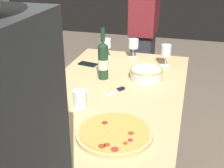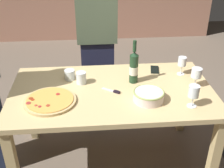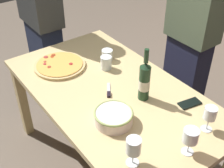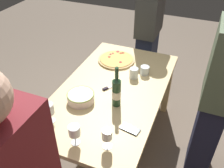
{
  "view_description": "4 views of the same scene",
  "coord_description": "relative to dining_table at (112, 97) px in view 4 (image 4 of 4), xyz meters",
  "views": [
    {
      "loc": [
        -1.67,
        -0.46,
        1.59
      ],
      "look_at": [
        0.0,
        0.0,
        0.8
      ],
      "focal_mm": 48.09,
      "sensor_mm": 36.0,
      "label": 1
    },
    {
      "loc": [
        -0.16,
        -1.94,
        1.91
      ],
      "look_at": [
        0.0,
        0.0,
        0.8
      ],
      "focal_mm": 46.1,
      "sensor_mm": 36.0,
      "label": 2
    },
    {
      "loc": [
        1.29,
        -0.95,
        1.97
      ],
      "look_at": [
        0.0,
        0.0,
        0.8
      ],
      "focal_mm": 48.02,
      "sensor_mm": 36.0,
      "label": 3
    },
    {
      "loc": [
        1.62,
        0.66,
        2.09
      ],
      "look_at": [
        0.0,
        0.0,
        0.8
      ],
      "focal_mm": 39.42,
      "sensor_mm": 36.0,
      "label": 4
    }
  ],
  "objects": [
    {
      "name": "ground_plane",
      "position": [
        0.0,
        0.0,
        -0.66
      ],
      "size": [
        8.0,
        8.0,
        0.0
      ],
      "primitive_type": "plane",
      "color": "#6D5F50"
    },
    {
      "name": "dining_table",
      "position": [
        0.0,
        0.0,
        0.0
      ],
      "size": [
        1.6,
        0.9,
        0.75
      ],
      "color": "#D5BA7E",
      "rests_on": "ground"
    },
    {
      "name": "pizza",
      "position": [
        -0.47,
        -0.14,
        0.11
      ],
      "size": [
        0.38,
        0.38,
        0.03
      ],
      "color": "tan",
      "rests_on": "dining_table"
    },
    {
      "name": "serving_bowl",
      "position": [
        0.26,
        -0.18,
        0.14
      ],
      "size": [
        0.23,
        0.23,
        0.08
      ],
      "color": "silver",
      "rests_on": "dining_table"
    },
    {
      "name": "wine_bottle",
      "position": [
        0.19,
        0.11,
        0.23
      ],
      "size": [
        0.07,
        0.07,
        0.36
      ],
      "color": "#1D3B23",
      "rests_on": "dining_table"
    },
    {
      "name": "wine_glass_near_pizza",
      "position": [
        0.62,
        0.22,
        0.21
      ],
      "size": [
        0.07,
        0.07,
        0.16
      ],
      "color": "white",
      "rests_on": "dining_table"
    },
    {
      "name": "wine_glass_by_bottle",
      "position": [
        0.67,
        0.0,
        0.21
      ],
      "size": [
        0.08,
        0.08,
        0.16
      ],
      "color": "white",
      "rests_on": "dining_table"
    },
    {
      "name": "wine_glass_far_left",
      "position": [
        0.55,
        -0.28,
        0.21
      ],
      "size": [
        0.08,
        0.08,
        0.17
      ],
      "color": "white",
      "rests_on": "dining_table"
    },
    {
      "name": "cup_amber",
      "position": [
        -0.34,
        0.2,
        0.13
      ],
      "size": [
        0.09,
        0.09,
        0.08
      ],
      "primitive_type": "cylinder",
      "color": "white",
      "rests_on": "dining_table"
    },
    {
      "name": "cup_ceramic",
      "position": [
        -0.24,
        0.12,
        0.14
      ],
      "size": [
        0.08,
        0.08,
        0.1
      ],
      "primitive_type": "cylinder",
      "color": "white",
      "rests_on": "dining_table"
    },
    {
      "name": "cell_phone",
      "position": [
        0.41,
        0.31,
        0.1
      ],
      "size": [
        0.1,
        0.15,
        0.01
      ],
      "primitive_type": "cube",
      "rotation": [
        0.0,
        0.0,
        2.95
      ],
      "color": "black",
      "rests_on": "dining_table"
    },
    {
      "name": "pizza_knife",
      "position": [
        0.01,
        -0.03,
        0.1
      ],
      "size": [
        0.14,
        0.11,
        0.02
      ],
      "color": "silver",
      "rests_on": "dining_table"
    },
    {
      "name": "person_guest_left",
      "position": [
        -0.08,
        0.86,
        0.21
      ],
      "size": [
        0.4,
        0.24,
        1.7
      ],
      "rotation": [
        0.0,
        0.0,
        -1.47
      ],
      "color": "#1E2039",
      "rests_on": "ground"
    },
    {
      "name": "person_guest_right",
      "position": [
        -1.1,
        0.03,
        0.19
      ],
      "size": [
        0.44,
        0.24,
        1.68
      ],
      "rotation": [
        0.0,
        0.0,
        -0.03
      ],
      "color": "#1D253C",
      "rests_on": "ground"
    }
  ]
}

